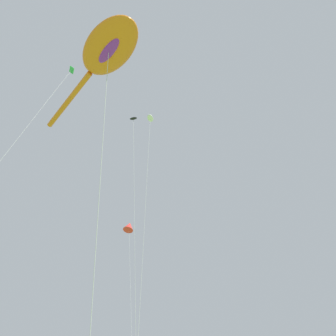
# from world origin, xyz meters

# --- Properties ---
(big_show_kite) EXTENTS (4.71, 8.45, 17.03)m
(big_show_kite) POSITION_xyz_m (-5.40, 9.27, 16.60)
(big_show_kite) COLOR orange
(big_show_kite) RESTS_ON ground
(small_kite_diamond_red) EXTENTS (1.41, 3.29, 20.50)m
(small_kite_diamond_red) POSITION_xyz_m (9.46, 26.39, 19.85)
(small_kite_diamond_red) COLOR red
(small_kite_diamond_red) RESTS_ON ground
(small_kite_box_yellow) EXTENTS (4.65, 1.36, 24.20)m
(small_kite_box_yellow) POSITION_xyz_m (-5.45, 16.75, 19.17)
(small_kite_box_yellow) COLOR green
(small_kite_box_yellow) RESTS_ON ground
(small_kite_tiny_distant) EXTENTS (3.20, 1.06, 23.18)m
(small_kite_tiny_distant) POSITION_xyz_m (1.75, 16.43, 21.41)
(small_kite_tiny_distant) COLOR black
(small_kite_tiny_distant) RESTS_ON ground
(small_kite_bird_shape) EXTENTS (1.45, 1.65, 21.01)m
(small_kite_bird_shape) POSITION_xyz_m (1.40, 13.94, 19.92)
(small_kite_bird_shape) COLOR white
(small_kite_bird_shape) RESTS_ON ground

